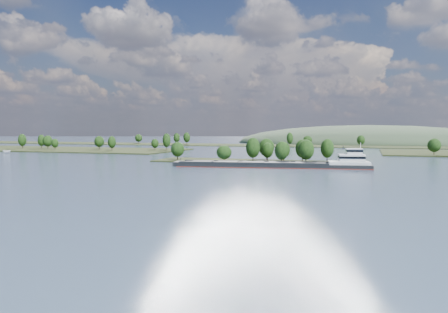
% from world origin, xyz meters
% --- Properties ---
extents(ground, '(1800.00, 1800.00, 0.00)m').
position_xyz_m(ground, '(0.00, 120.00, 0.00)').
color(ground, '#344259').
rests_on(ground, ground).
extents(tree_island, '(100.00, 30.61, 13.76)m').
position_xyz_m(tree_island, '(7.16, 179.39, 4.09)').
color(tree_island, black).
rests_on(tree_island, ground).
extents(left_bank, '(300.00, 80.00, 14.85)m').
position_xyz_m(left_bank, '(-228.43, 260.14, 0.93)').
color(left_bank, black).
rests_on(left_bank, ground).
extents(back_shoreline, '(900.00, 60.00, 14.84)m').
position_xyz_m(back_shoreline, '(7.24, 399.79, 0.68)').
color(back_shoreline, black).
rests_on(back_shoreline, ground).
extents(hill_west, '(320.00, 160.00, 44.00)m').
position_xyz_m(hill_west, '(60.00, 500.00, 0.00)').
color(hill_west, '#374A32').
rests_on(hill_west, ground).
extents(cargo_barge, '(90.94, 23.97, 12.22)m').
position_xyz_m(cargo_barge, '(24.73, 153.94, 1.54)').
color(cargo_barge, black).
rests_on(cargo_barge, ground).
extents(motorboat, '(6.55, 2.70, 2.49)m').
position_xyz_m(motorboat, '(-186.02, 204.23, 1.25)').
color(motorboat, silver).
rests_on(motorboat, ground).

